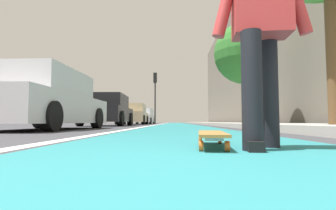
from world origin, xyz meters
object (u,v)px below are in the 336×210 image
Objects in this scene: parked_car_end at (143,117)px; skater_person at (260,21)px; parked_car_far at (133,115)px; parked_car_near at (44,102)px; skateboard at (212,135)px; parked_car_mid at (107,111)px; street_tree_mid at (245,54)px; traffic_light at (155,89)px.

skater_person is at bearing -171.11° from parked_car_end.
skater_person reaches higher than parked_car_far.
parked_car_far is at bearing -0.93° from parked_car_near.
skateboard is 11.10m from parked_car_mid.
parked_car_near is at bearing 38.89° from skateboard.
parked_car_mid is 12.73m from parked_car_end.
parked_car_end is (18.83, -0.24, -0.00)m from parked_car_near.
parked_car_far is 0.99× the size of parked_car_end.
parked_car_far is at bearing 11.07° from skateboard.
parked_car_end is (23.38, 3.66, -0.24)m from skater_person.
street_tree_mid reaches higher than parked_car_mid.
parked_car_far reaches higher than parked_car_end.
parked_car_far reaches higher than parked_car_near.
skater_person is 0.36× the size of parked_car_near.
traffic_light is at bearing 5.58° from skateboard.
parked_car_far is at bearing 142.85° from traffic_light.
street_tree_mid reaches higher than traffic_light.
parked_car_near is 14.93m from traffic_light.
parked_car_far is (6.61, -0.18, -0.01)m from parked_car_mid.
skater_person reaches higher than skateboard.
parked_car_mid is (10.65, 3.88, -0.21)m from skater_person.
skateboard is 23.48m from parked_car_end.
skateboard is at bearing -171.88° from parked_car_end.
parked_car_mid is (6.09, -0.02, 0.03)m from parked_car_near.
skater_person is 0.39× the size of parked_car_mid.
parked_car_far is 10.21m from street_tree_mid.
parked_car_mid is 6.62m from parked_car_far.
parked_car_near reaches higher than parked_car_end.
parked_car_near is at bearing 127.88° from street_tree_mid.
street_tree_mid is (-9.72, -4.67, 0.29)m from traffic_light.
parked_car_end is (23.23, 3.31, 0.60)m from skateboard.
parked_car_near is 8.44m from street_tree_mid.
parked_car_end is at bearing -0.34° from parked_car_far.
street_tree_mid reaches higher than parked_car_far.
parked_car_far is at bearing -1.59° from parked_car_mid.
traffic_light reaches higher than skater_person.
street_tree_mid is at bearing -141.57° from parked_car_far.
parked_car_far is at bearing 12.08° from skater_person.
skateboard is at bearing 66.72° from skater_person.
skateboard is 5.70m from parked_car_near.
skater_person is 6.00m from parked_car_near.
skater_person is at bearing -173.44° from traffic_light.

